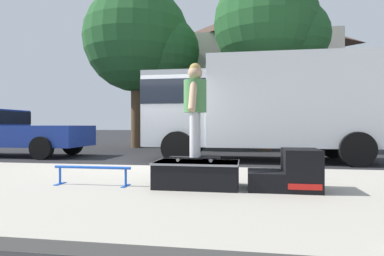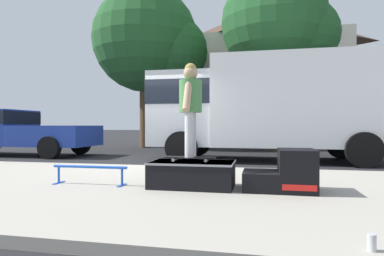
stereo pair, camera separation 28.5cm
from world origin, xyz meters
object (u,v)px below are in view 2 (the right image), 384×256
at_px(box_truck, 266,104).
at_px(street_tree_neighbour, 151,43).
at_px(street_tree_main, 280,26).
at_px(grind_rail, 90,171).
at_px(skateboard, 191,158).
at_px(pickup_truck_blue, 13,130).
at_px(skate_box, 192,173).
at_px(kicker_ramp, 285,173).
at_px(soda_can, 372,243).
at_px(skater_kid, 191,102).

xyz_separation_m(box_truck, street_tree_neighbour, (-5.35, 5.11, 3.38)).
height_order(street_tree_main, street_tree_neighbour, street_tree_neighbour).
relative_size(grind_rail, skateboard, 1.62).
relative_size(grind_rail, pickup_truck_blue, 0.22).
xyz_separation_m(skate_box, street_tree_neighbour, (-4.18, 10.32, 4.75)).
bearing_deg(pickup_truck_blue, street_tree_neighbour, 55.53).
bearing_deg(kicker_ramp, street_tree_neighbour, 118.27).
distance_m(box_truck, pickup_truck_blue, 8.86).
bearing_deg(street_tree_neighbour, skateboard, -68.07).
distance_m(grind_rail, soda_can, 4.08).
xyz_separation_m(kicker_ramp, skater_kid, (-1.39, -0.00, 1.05)).
bearing_deg(box_truck, street_tree_neighbour, 136.31).
bearing_deg(street_tree_main, soda_can, -89.87).
bearing_deg(street_tree_main, skater_kid, -101.00).
bearing_deg(street_tree_neighbour, grind_rail, -76.33).
height_order(box_truck, street_tree_neighbour, street_tree_neighbour).
bearing_deg(skate_box, box_truck, 77.33).
xyz_separation_m(kicker_ramp, street_tree_main, (0.44, 9.43, 4.88)).
distance_m(skater_kid, street_tree_main, 10.35).
bearing_deg(skateboard, skater_kid, -75.96).
xyz_separation_m(skate_box, street_tree_main, (1.81, 9.43, 4.92)).
xyz_separation_m(grind_rail, box_truck, (2.81, 5.32, 1.36)).
bearing_deg(pickup_truck_blue, kicker_ramp, -30.34).
bearing_deg(skate_box, street_tree_neighbour, 112.06).
bearing_deg(street_tree_main, pickup_truck_blue, -156.27).
bearing_deg(skater_kid, street_tree_neighbour, 111.93).
bearing_deg(skate_box, pickup_truck_blue, 145.40).
height_order(grind_rail, skater_kid, skater_kid).
height_order(kicker_ramp, skateboard, kicker_ramp).
height_order(pickup_truck_blue, street_tree_main, street_tree_main).
relative_size(kicker_ramp, street_tree_neighbour, 0.13).
bearing_deg(soda_can, pickup_truck_blue, 141.59).
bearing_deg(street_tree_neighbour, skate_box, -67.94).
bearing_deg(street_tree_neighbour, street_tree_main, -8.46).
distance_m(grind_rail, pickup_truck_blue, 8.09).
height_order(skate_box, skater_kid, skater_kid).
bearing_deg(skate_box, street_tree_main, 79.16).
bearing_deg(skater_kid, kicker_ramp, 0.09).
relative_size(soda_can, street_tree_main, 0.02).
height_order(skate_box, street_tree_neighbour, street_tree_neighbour).
xyz_separation_m(kicker_ramp, skateboard, (-1.39, -0.00, 0.20)).
relative_size(pickup_truck_blue, street_tree_neighbour, 0.73).
relative_size(skateboard, pickup_truck_blue, 0.14).
bearing_deg(pickup_truck_blue, skater_kid, -34.71).
relative_size(skate_box, street_tree_neighbour, 0.16).
xyz_separation_m(skater_kid, pickup_truck_blue, (-7.62, 5.28, -0.52)).
relative_size(skate_box, street_tree_main, 0.17).
height_order(grind_rail, street_tree_main, street_tree_main).
bearing_deg(pickup_truck_blue, skate_box, -34.60).
distance_m(skate_box, street_tree_main, 10.79).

